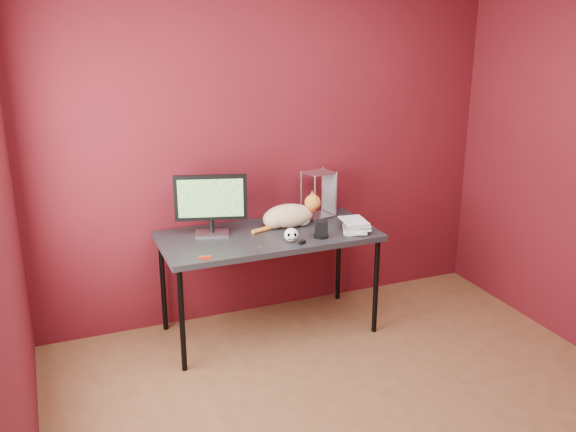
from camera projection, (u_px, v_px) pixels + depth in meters
name	position (u px, v px, depth m)	size (l,w,h in m)	color
room	(395.00, 183.00, 3.08)	(3.52, 3.52, 2.61)	brown
desk	(269.00, 240.00, 4.47)	(1.50, 0.70, 0.75)	black
monitor	(211.00, 202.00, 4.35)	(0.48, 0.22, 0.43)	#BBBCC0
cat	(289.00, 215.00, 4.57)	(0.53, 0.23, 0.25)	#C87A2A
skull_mug	(291.00, 235.00, 4.29)	(0.10, 0.10, 0.09)	white
speaker	(321.00, 230.00, 4.37)	(0.11, 0.10, 0.12)	black
book_stack	(345.00, 170.00, 4.38)	(0.24, 0.27, 0.88)	beige
wire_rack	(319.00, 194.00, 4.76)	(0.24, 0.21, 0.35)	#BBBCC0
pocket_knife	(205.00, 257.00, 4.01)	(0.08, 0.02, 0.02)	#AC1E0D
black_gadget	(302.00, 242.00, 4.26)	(0.05, 0.03, 0.02)	black
washer	(261.00, 246.00, 4.22)	(0.04, 0.04, 0.00)	#BBBCC0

